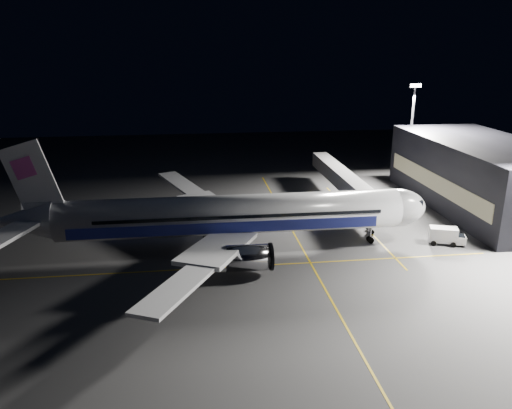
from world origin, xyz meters
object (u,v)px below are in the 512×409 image
Objects in this scene: baggage_tug at (197,206)px; safety_cone_c at (241,231)px; floodlight_mast_north at (412,125)px; service_truck at (447,236)px; jet_bridge at (345,181)px; safety_cone_a at (236,228)px; airliner at (225,216)px; safety_cone_b at (264,222)px.

safety_cone_c is (6.77, -11.70, -0.59)m from baggage_tug.
service_truck is (-8.68, -34.15, -10.99)m from floodlight_mast_north.
floodlight_mast_north is 6.85× the size of baggage_tug.
baggage_tug is 5.68× the size of safety_cone_c.
baggage_tug is 13.53m from safety_cone_c.
service_truck is at bearing -16.76° from safety_cone_c.
jet_bridge is 23.53m from safety_cone_a.
airliner is at bearing -105.38° from safety_cone_a.
service_truck is (32.39, -2.16, -3.78)m from airliner.
service_truck is 28.15m from safety_cone_b.
airliner reaches higher than safety_cone_c.
airliner is 2.97× the size of floodlight_mast_north.
airliner is 29.31m from jet_bridge.
airliner is at bearing -164.17° from service_truck.
service_truck reaches higher than safety_cone_b.
safety_cone_a is at bearing -179.06° from service_truck.
safety_cone_b is (10.87, -8.31, -0.57)m from baggage_tug.
jet_bridge is 64.64× the size of safety_cone_c.
jet_bridge is 1.66× the size of floodlight_mast_north.
jet_bridge is 24.06m from floodlight_mast_north.
floodlight_mast_north is 47.30m from safety_cone_c.
safety_cone_a is at bearing -76.73° from baggage_tug.
safety_cone_a is at bearing 74.62° from airliner.
airliner is 19.27m from baggage_tug.
service_truck is 10.17× the size of safety_cone_c.
safety_cone_b is (-34.00, -21.90, -12.08)m from floodlight_mast_north.
floodlight_mast_north reaches higher than safety_cone_c.
floodlight_mast_north is 47.21m from safety_cone_a.
safety_cone_c is at bearing -76.83° from baggage_tug.
jet_bridge reaches higher than safety_cone_c.
safety_cone_c is (-29.42, 8.86, -1.12)m from service_truck.
safety_cone_c is (0.76, -1.36, -0.02)m from safety_cone_a.
service_truck is at bearing -25.81° from safety_cone_b.
floodlight_mast_north is 3.82× the size of service_truck.
baggage_tug reaches higher than safety_cone_a.
baggage_tug is 11.98m from safety_cone_a.
baggage_tug is 5.28× the size of safety_cone_a.
jet_bridge reaches higher than safety_cone_b.
airliner is 107.42× the size of safety_cone_a.
safety_cone_b is 5.32m from safety_cone_c.
service_truck reaches higher than safety_cone_c.
safety_cone_a is at bearing -154.39° from jet_bridge.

